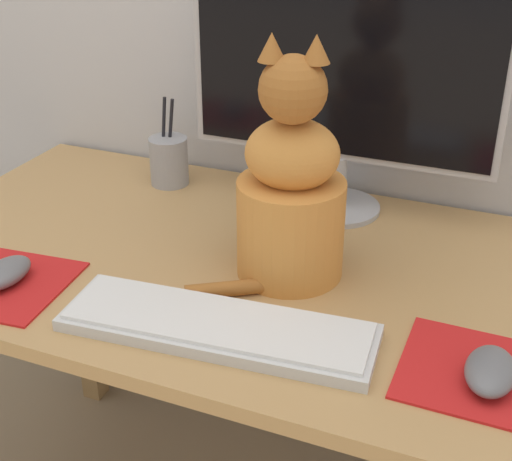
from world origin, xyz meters
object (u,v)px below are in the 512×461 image
object	(u,v)px
cat	(291,192)
pen_cup	(169,160)
computer_mouse_left	(5,273)
keyboard	(218,326)
monitor	(342,81)
computer_mouse_right	(490,371)

from	to	relation	value
cat	pen_cup	xyz separation A→B (m)	(-0.35, 0.25, -0.09)
computer_mouse_left	keyboard	bearing A→B (deg)	1.24
keyboard	cat	distance (m)	0.24
cat	pen_cup	world-z (taller)	cat
monitor	cat	xyz separation A→B (m)	(-0.00, -0.25, -0.11)
cat	pen_cup	size ratio (longest dim) A/B	2.16
computer_mouse_right	cat	world-z (taller)	cat
monitor	computer_mouse_left	distance (m)	0.65
monitor	keyboard	world-z (taller)	monitor
computer_mouse_left	computer_mouse_right	size ratio (longest dim) A/B	0.97
monitor	pen_cup	world-z (taller)	monitor
computer_mouse_left	cat	distance (m)	0.47
keyboard	cat	bearing A→B (deg)	74.71
computer_mouse_left	computer_mouse_right	world-z (taller)	same
computer_mouse_left	cat	world-z (taller)	cat
pen_cup	keyboard	bearing A→B (deg)	-54.56
cat	monitor	bearing A→B (deg)	76.93
monitor	keyboard	size ratio (longest dim) A/B	1.23
computer_mouse_left	computer_mouse_right	xyz separation A→B (m)	(0.73, 0.04, 0.00)
keyboard	computer_mouse_right	bearing A→B (deg)	0.11
keyboard	computer_mouse_right	xyz separation A→B (m)	(0.37, 0.03, 0.01)
monitor	cat	distance (m)	0.28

